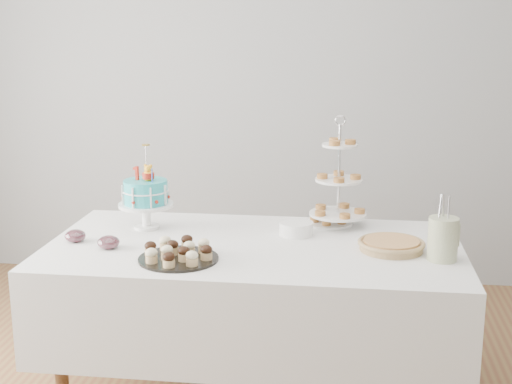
# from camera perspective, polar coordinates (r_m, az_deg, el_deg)

# --- Properties ---
(walls) EXTENTS (5.04, 4.04, 2.70)m
(walls) POSITION_cam_1_polar(r_m,az_deg,el_deg) (2.90, -0.95, 4.98)
(walls) COLOR #979A9C
(walls) RESTS_ON floor
(table) EXTENTS (1.92, 1.02, 0.77)m
(table) POSITION_cam_1_polar(r_m,az_deg,el_deg) (3.40, -0.16, -7.86)
(table) COLOR white
(table) RESTS_ON floor
(birthday_cake) EXTENTS (0.27, 0.27, 0.42)m
(birthday_cake) POSITION_cam_1_polar(r_m,az_deg,el_deg) (3.59, -8.78, -1.13)
(birthday_cake) COLOR white
(birthday_cake) RESTS_ON table
(cupcake_tray) EXTENTS (0.35, 0.35, 0.08)m
(cupcake_tray) POSITION_cam_1_polar(r_m,az_deg,el_deg) (3.12, -6.24, -4.75)
(cupcake_tray) COLOR black
(cupcake_tray) RESTS_ON table
(pie) EXTENTS (0.30, 0.30, 0.05)m
(pie) POSITION_cam_1_polar(r_m,az_deg,el_deg) (3.29, 10.77, -4.15)
(pie) COLOR tan
(pie) RESTS_ON table
(tiered_stand) EXTENTS (0.29, 0.29, 0.56)m
(tiered_stand) POSITION_cam_1_polar(r_m,az_deg,el_deg) (3.59, 6.64, 0.92)
(tiered_stand) COLOR silver
(tiered_stand) RESTS_ON table
(plate_stack) EXTENTS (0.17, 0.17, 0.06)m
(plate_stack) POSITION_cam_1_polar(r_m,az_deg,el_deg) (3.47, 3.23, -2.93)
(plate_stack) COLOR white
(plate_stack) RESTS_ON table
(pastry_plate) EXTENTS (0.25, 0.25, 0.04)m
(pastry_plate) POSITION_cam_1_polar(r_m,az_deg,el_deg) (3.68, 5.82, -2.29)
(pastry_plate) COLOR white
(pastry_plate) RESTS_ON table
(jam_bowl_a) EXTENTS (0.10, 0.10, 0.06)m
(jam_bowl_a) POSITION_cam_1_polar(r_m,az_deg,el_deg) (3.46, -14.25, -3.44)
(jam_bowl_a) COLOR silver
(jam_bowl_a) RESTS_ON table
(jam_bowl_b) EXTENTS (0.10, 0.10, 0.06)m
(jam_bowl_b) POSITION_cam_1_polar(r_m,az_deg,el_deg) (3.33, -11.71, -3.97)
(jam_bowl_b) COLOR silver
(jam_bowl_b) RESTS_ON table
(utensil_pitcher) EXTENTS (0.14, 0.13, 0.29)m
(utensil_pitcher) POSITION_cam_1_polar(r_m,az_deg,el_deg) (3.18, 14.74, -3.51)
(utensil_pitcher) COLOR beige
(utensil_pitcher) RESTS_ON table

